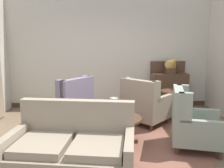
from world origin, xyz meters
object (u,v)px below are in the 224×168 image
porcelain_vase (114,109)px  settee (72,147)px  coffee_table (117,122)px  sideboard (169,88)px  armchair_far_left (145,105)px  side_table (173,102)px  armchair_back_corner (192,123)px  gramophone (173,64)px  armchair_near_window (68,108)px

porcelain_vase → settee: bearing=-121.5°
coffee_table → sideboard: sideboard is taller
settee → sideboard: sideboard is taller
armchair_far_left → side_table: bearing=-111.7°
coffee_table → armchair_far_left: bearing=56.0°
armchair_back_corner → armchair_far_left: bearing=40.8°
armchair_back_corner → gramophone: size_ratio=1.95×
gramophone → sideboard: bearing=118.0°
coffee_table → armchair_far_left: armchair_far_left is taller
coffee_table → porcelain_vase: bearing=145.1°
coffee_table → armchair_near_window: (-0.93, 0.68, 0.06)m
armchair_back_corner → settee: bearing=126.1°
coffee_table → porcelain_vase: size_ratio=2.51×
armchair_back_corner → side_table: (0.14, 1.49, -0.03)m
side_table → coffee_table: bearing=-137.1°
porcelain_vase → side_table: (1.41, 1.22, -0.21)m
side_table → gramophone: (0.20, 0.81, 0.78)m
armchair_back_corner → armchair_far_left: (-0.57, 1.18, -0.00)m
coffee_table → sideboard: 2.64m
coffee_table → gramophone: (1.55, 2.07, 0.80)m
coffee_table → side_table: side_table is taller
armchair_far_left → side_table: armchair_far_left is taller
coffee_table → armchair_near_window: armchair_near_window is taller
armchair_near_window → gramophone: (2.48, 1.39, 0.74)m
armchair_near_window → sideboard: 2.85m
settee → armchair_back_corner: armchair_back_corner is taller
armchair_back_corner → sideboard: (0.29, 2.39, 0.10)m
coffee_table → armchair_back_corner: (1.21, -0.22, 0.05)m
porcelain_vase → armchair_near_window: (-0.87, 0.65, -0.17)m
porcelain_vase → armchair_far_left: 1.17m
armchair_near_window → sideboard: sideboard is taller
armchair_near_window → armchair_back_corner: size_ratio=1.15×
coffee_table → settee: 1.14m
porcelain_vase → armchair_far_left: bearing=52.7°
settee → sideboard: 3.78m
gramophone → armchair_near_window: bearing=-150.8°
armchair_near_window → side_table: 2.35m
armchair_far_left → side_table: (0.71, 0.30, -0.03)m
settee → gramophone: gramophone is taller
coffee_table → gramophone: size_ratio=1.63×
armchair_far_left → sideboard: size_ratio=0.93×
armchair_near_window → sideboard: (2.43, 1.48, 0.09)m
armchair_near_window → armchair_far_left: size_ratio=1.01×
porcelain_vase → armchair_far_left: size_ratio=0.29×
armchair_near_window → armchair_far_left: (1.57, 0.27, -0.02)m
side_table → sideboard: sideboard is taller
sideboard → armchair_near_window: bearing=-148.7°
porcelain_vase → armchair_near_window: 1.10m
settee → sideboard: bearing=63.5°
armchair_near_window → armchair_far_left: 1.60m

